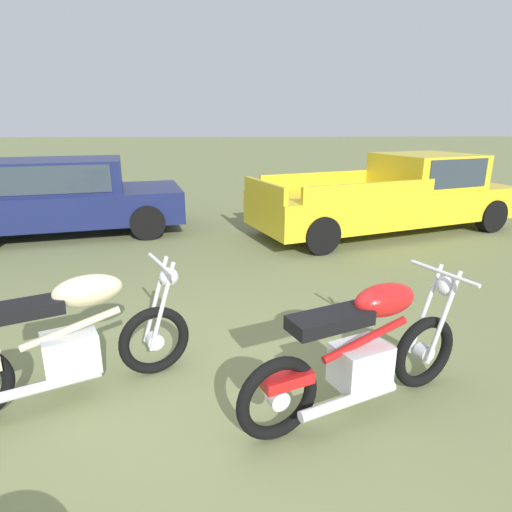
{
  "coord_description": "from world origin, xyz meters",
  "views": [
    {
      "loc": [
        0.26,
        -2.82,
        2.11
      ],
      "look_at": [
        0.48,
        1.6,
        0.72
      ],
      "focal_mm": 30.37,
      "sensor_mm": 36.0,
      "label": 1
    }
  ],
  "objects_px": {
    "motorcycle_cream": "(70,340)",
    "pickup_truck_yellow": "(398,193)",
    "motorcycle_red": "(362,351)",
    "car_navy": "(64,193)"
  },
  "relations": [
    {
      "from": "motorcycle_cream",
      "to": "motorcycle_red",
      "type": "relative_size",
      "value": 0.98
    },
    {
      "from": "motorcycle_red",
      "to": "car_navy",
      "type": "xyz_separation_m",
      "value": [
        -4.15,
        5.62,
        0.31
      ]
    },
    {
      "from": "motorcycle_red",
      "to": "motorcycle_cream",
      "type": "bearing_deg",
      "value": 148.81
    },
    {
      "from": "car_navy",
      "to": "motorcycle_red",
      "type": "bearing_deg",
      "value": -67.1
    },
    {
      "from": "motorcycle_red",
      "to": "pickup_truck_yellow",
      "type": "height_order",
      "value": "pickup_truck_yellow"
    },
    {
      "from": "motorcycle_red",
      "to": "car_navy",
      "type": "distance_m",
      "value": 6.99
    },
    {
      "from": "motorcycle_cream",
      "to": "pickup_truck_yellow",
      "type": "distance_m",
      "value": 6.93
    },
    {
      "from": "motorcycle_cream",
      "to": "motorcycle_red",
      "type": "xyz_separation_m",
      "value": [
        2.21,
        -0.29,
        -0.0
      ]
    },
    {
      "from": "motorcycle_cream",
      "to": "pickup_truck_yellow",
      "type": "xyz_separation_m",
      "value": [
        4.51,
        5.25,
        0.26
      ]
    },
    {
      "from": "motorcycle_red",
      "to": "car_navy",
      "type": "relative_size",
      "value": 0.41
    }
  ]
}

